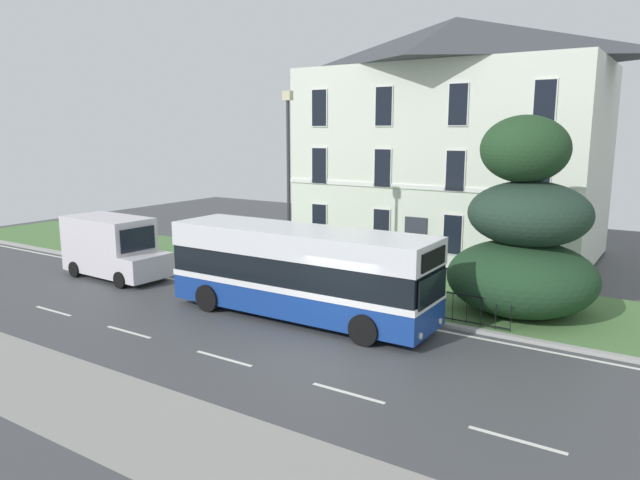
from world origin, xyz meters
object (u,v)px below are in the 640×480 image
object	(u,v)px
evergreen_tree	(524,238)
litter_bin	(420,292)
georgian_townhouse	(452,136)
street_lamp_post	(289,177)
single_decker_bus	(300,271)
white_panel_van	(113,247)

from	to	relation	value
evergreen_tree	litter_bin	xyz separation A→B (m)	(-3.04, -1.68, -1.99)
georgian_townhouse	street_lamp_post	size ratio (longest dim) A/B	1.90
single_decker_bus	georgian_townhouse	bearing A→B (deg)	88.70
evergreen_tree	single_decker_bus	world-z (taller)	evergreen_tree
single_decker_bus	street_lamp_post	distance (m)	5.02
white_panel_van	litter_bin	size ratio (longest dim) A/B	4.61
georgian_townhouse	evergreen_tree	world-z (taller)	georgian_townhouse
georgian_townhouse	street_lamp_post	xyz separation A→B (m)	(-2.92, -10.18, -1.53)
white_panel_van	evergreen_tree	bearing A→B (deg)	17.57
georgian_townhouse	evergreen_tree	size ratio (longest dim) A/B	2.14
white_panel_van	street_lamp_post	distance (m)	8.46
single_decker_bus	evergreen_tree	bearing A→B (deg)	36.28
evergreen_tree	street_lamp_post	size ratio (longest dim) A/B	0.89
evergreen_tree	street_lamp_post	xyz separation A→B (m)	(-8.86, -1.44, 1.78)
evergreen_tree	single_decker_bus	distance (m)	7.75
georgian_townhouse	white_panel_van	xyz separation A→B (m)	(-10.22, -13.11, -4.65)
street_lamp_post	litter_bin	distance (m)	6.95
georgian_townhouse	evergreen_tree	distance (m)	11.08
evergreen_tree	georgian_townhouse	bearing A→B (deg)	124.22
evergreen_tree	litter_bin	bearing A→B (deg)	-151.07
georgian_townhouse	litter_bin	world-z (taller)	georgian_townhouse
evergreen_tree	litter_bin	size ratio (longest dim) A/B	6.20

